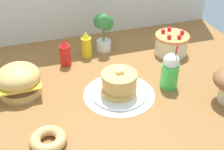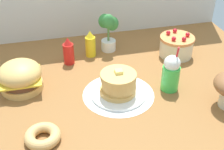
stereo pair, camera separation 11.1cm
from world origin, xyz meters
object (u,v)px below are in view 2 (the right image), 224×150
object	(u,v)px
pancake_stack	(118,85)
layer_cake	(176,46)
cream_soda_cup	(171,73)
potted_plant	(108,30)
mustard_bottle	(90,44)
donut_pink_glaze	(43,136)
ketchup_bottle	(69,52)
burger	(20,76)

from	to	relation	value
pancake_stack	layer_cake	world-z (taller)	layer_cake
cream_soda_cup	potted_plant	distance (m)	0.66
mustard_bottle	cream_soda_cup	bearing A→B (deg)	-52.68
layer_cake	donut_pink_glaze	bearing A→B (deg)	-147.12
layer_cake	ketchup_bottle	distance (m)	0.81
pancake_stack	mustard_bottle	world-z (taller)	mustard_bottle
layer_cake	ketchup_bottle	xyz separation A→B (m)	(-0.80, 0.08, 0.02)
pancake_stack	donut_pink_glaze	size ratio (longest dim) A/B	1.83
pancake_stack	cream_soda_cup	bearing A→B (deg)	-2.91
mustard_bottle	donut_pink_glaze	distance (m)	0.91
burger	potted_plant	world-z (taller)	potted_plant
burger	ketchup_bottle	distance (m)	0.41
pancake_stack	mustard_bottle	size ratio (longest dim) A/B	1.70
pancake_stack	potted_plant	size ratio (longest dim) A/B	1.11
potted_plant	layer_cake	bearing A→B (deg)	-22.90
burger	ketchup_bottle	bearing A→B (deg)	36.14
burger	pancake_stack	bearing A→B (deg)	-19.72
pancake_stack	ketchup_bottle	distance (m)	0.52
mustard_bottle	donut_pink_glaze	world-z (taller)	mustard_bottle
ketchup_bottle	mustard_bottle	bearing A→B (deg)	22.82
donut_pink_glaze	pancake_stack	bearing A→B (deg)	30.90
pancake_stack	ketchup_bottle	size ratio (longest dim) A/B	1.70
pancake_stack	potted_plant	world-z (taller)	potted_plant
pancake_stack	potted_plant	xyz separation A→B (m)	(0.07, 0.58, 0.09)
potted_plant	donut_pink_glaze	bearing A→B (deg)	-122.52
layer_cake	burger	bearing A→B (deg)	-171.56
burger	donut_pink_glaze	bearing A→B (deg)	-78.09
mustard_bottle	pancake_stack	bearing A→B (deg)	-81.41
ketchup_bottle	mustard_bottle	xyz separation A→B (m)	(0.17, 0.07, 0.00)
burger	layer_cake	xyz separation A→B (m)	(1.14, 0.17, -0.01)
ketchup_bottle	donut_pink_glaze	world-z (taller)	ketchup_bottle
mustard_bottle	donut_pink_glaze	size ratio (longest dim) A/B	1.08
pancake_stack	cream_soda_cup	xyz separation A→B (m)	(0.34, -0.02, 0.05)
mustard_bottle	cream_soda_cup	world-z (taller)	cream_soda_cup
cream_soda_cup	pancake_stack	bearing A→B (deg)	177.09
burger	cream_soda_cup	bearing A→B (deg)	-13.85
mustard_bottle	donut_pink_glaze	bearing A→B (deg)	-116.24
cream_soda_cup	donut_pink_glaze	size ratio (longest dim) A/B	1.61
potted_plant	ketchup_bottle	bearing A→B (deg)	-158.70
burger	potted_plant	xyz separation A→B (m)	(0.66, 0.37, 0.07)
pancake_stack	burger	bearing A→B (deg)	160.28
burger	donut_pink_glaze	world-z (taller)	burger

